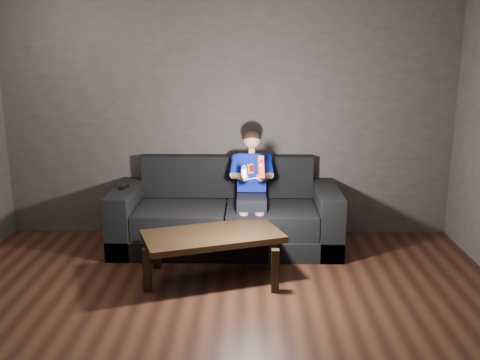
{
  "coord_description": "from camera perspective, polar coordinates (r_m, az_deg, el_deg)",
  "views": [
    {
      "loc": [
        0.24,
        -3.4,
        2.07
      ],
      "look_at": [
        0.15,
        1.55,
        0.85
      ],
      "focal_mm": 40.0,
      "sensor_mm": 36.0,
      "label": 1
    }
  ],
  "objects": [
    {
      "name": "floor",
      "position": [
        3.99,
        -2.67,
        -17.44
      ],
      "size": [
        5.0,
        5.0,
        0.0
      ],
      "primitive_type": "plane",
      "color": "black",
      "rests_on": "ground"
    },
    {
      "name": "back_wall",
      "position": [
        5.95,
        -1.29,
        6.89
      ],
      "size": [
        5.0,
        0.04,
        2.7
      ],
      "primitive_type": "cube",
      "color": "#373230",
      "rests_on": "ground"
    },
    {
      "name": "sofa",
      "position": [
        5.76,
        -1.46,
        -4.06
      ],
      "size": [
        2.37,
        1.02,
        0.92
      ],
      "color": "black",
      "rests_on": "floor"
    },
    {
      "name": "child",
      "position": [
        5.57,
        1.26,
        0.15
      ],
      "size": [
        0.45,
        0.56,
        1.12
      ],
      "color": "black",
      "rests_on": "sofa"
    },
    {
      "name": "wii_remote_red",
      "position": [
        5.1,
        2.25,
        1.42
      ],
      "size": [
        0.07,
        0.09,
        0.22
      ],
      "color": "red",
      "rests_on": "child"
    },
    {
      "name": "nunchuk_white",
      "position": [
        5.11,
        0.43,
        0.84
      ],
      "size": [
        0.07,
        0.09,
        0.14
      ],
      "color": "white",
      "rests_on": "child"
    },
    {
      "name": "wii_remote_black",
      "position": [
        5.72,
        -12.27,
        -0.74
      ],
      "size": [
        0.08,
        0.15,
        0.03
      ],
      "color": "black",
      "rests_on": "sofa"
    },
    {
      "name": "coffee_table",
      "position": [
        4.88,
        -2.94,
        -6.36
      ],
      "size": [
        1.36,
        0.99,
        0.45
      ],
      "color": "black",
      "rests_on": "floor"
    }
  ]
}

